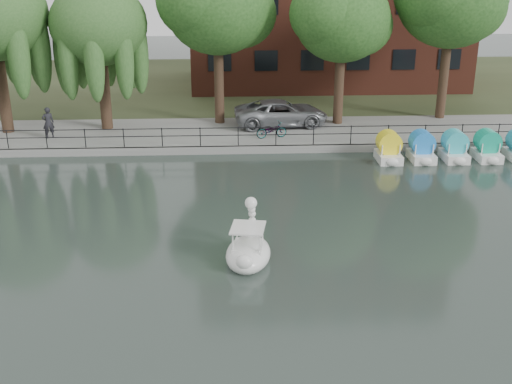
{
  "coord_description": "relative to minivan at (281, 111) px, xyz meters",
  "views": [
    {
      "loc": [
        -0.61,
        -19.34,
        10.35
      ],
      "look_at": [
        0.5,
        4.0,
        1.3
      ],
      "focal_mm": 45.0,
      "sensor_mm": 36.0,
      "label": 1
    }
  ],
  "objects": [
    {
      "name": "broadleaf_right",
      "position": [
        3.4,
        0.44,
        5.12
      ],
      "size": [
        5.4,
        5.4,
        8.32
      ],
      "color": "#473323",
      "rests_on": "promenade"
    },
    {
      "name": "pedestrian",
      "position": [
        -12.93,
        -1.94,
        0.12
      ],
      "size": [
        0.84,
        0.72,
        1.98
      ],
      "primitive_type": "imported",
      "rotation": [
        0.0,
        0.0,
        3.53
      ],
      "color": "black",
      "rests_on": "promenade"
    },
    {
      "name": "bicycle",
      "position": [
        -0.75,
        -2.51,
        -0.36
      ],
      "size": [
        0.97,
        1.81,
        1.0
      ],
      "primitive_type": "imported",
      "rotation": [
        0.0,
        0.0,
        1.8
      ],
      "color": "gray",
      "rests_on": "promenade"
    },
    {
      "name": "promenade",
      "position": [
        -2.6,
        -1.06,
        -1.06
      ],
      "size": [
        40.0,
        6.0,
        0.4
      ],
      "primitive_type": "cube",
      "color": "gray",
      "rests_on": "ground_plane"
    },
    {
      "name": "minivan",
      "position": [
        0.0,
        0.0,
        0.0
      ],
      "size": [
        3.5,
        6.49,
        1.73
      ],
      "primitive_type": "imported",
      "rotation": [
        0.0,
        0.0,
        1.68
      ],
      "color": "gray",
      "rests_on": "promenade"
    },
    {
      "name": "railing",
      "position": [
        -2.6,
        -3.81,
        -0.12
      ],
      "size": [
        32.0,
        0.05,
        1.0
      ],
      "color": "black",
      "rests_on": "promenade"
    },
    {
      "name": "willow_mid",
      "position": [
        -10.1,
        -0.06,
        4.98
      ],
      "size": [
        5.32,
        5.32,
        8.15
      ],
      "color": "#473323",
      "rests_on": "promenade"
    },
    {
      "name": "ground_plane",
      "position": [
        -2.6,
        -17.06,
        -1.26
      ],
      "size": [
        120.0,
        120.0,
        0.0
      ],
      "primitive_type": "plane",
      "color": "#414F48"
    },
    {
      "name": "swan_boat",
      "position": [
        -2.53,
        -16.34,
        -0.81
      ],
      "size": [
        1.92,
        2.67,
        2.08
      ],
      "rotation": [
        0.0,
        0.0,
        -0.16
      ],
      "color": "white",
      "rests_on": "ground_plane"
    },
    {
      "name": "broadleaf_center",
      "position": [
        -3.6,
        0.94,
        5.8
      ],
      "size": [
        6.0,
        6.0,
        9.25
      ],
      "color": "#473323",
      "rests_on": "promenade"
    },
    {
      "name": "pedal_boat_row",
      "position": [
        10.11,
        -5.6,
        -0.66
      ],
      "size": [
        11.35,
        1.7,
        1.4
      ],
      "color": "white",
      "rests_on": "ground_plane"
    },
    {
      "name": "land_strip",
      "position": [
        -2.6,
        12.94,
        -1.08
      ],
      "size": [
        60.0,
        22.0,
        0.36
      ],
      "primitive_type": "cube",
      "color": "#47512D",
      "rests_on": "ground_plane"
    },
    {
      "name": "kerb",
      "position": [
        -2.6,
        -4.01,
        -1.06
      ],
      "size": [
        40.0,
        0.25,
        0.4
      ],
      "primitive_type": "cube",
      "color": "gray",
      "rests_on": "ground_plane"
    }
  ]
}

